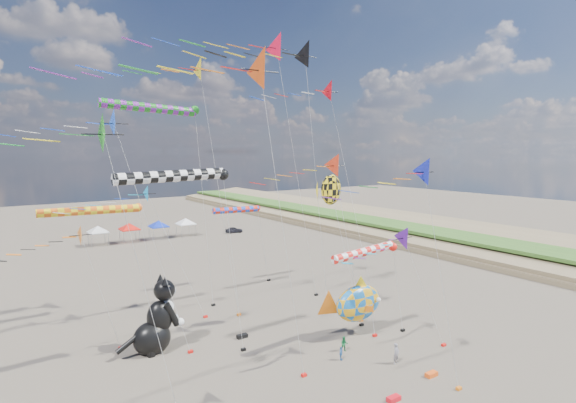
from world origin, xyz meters
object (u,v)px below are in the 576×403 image
Objects in this scene: fish_inflatable at (358,303)px; child_green at (344,344)px; person_adult at (396,353)px; cat_inflatable at (155,314)px; child_blue at (341,353)px; parked_car at (234,230)px.

child_green is (-2.92, -1.67, -2.20)m from fish_inflatable.
cat_inflatable is at bearing 128.75° from person_adult.
child_blue is at bearing -147.27° from fish_inflatable.
child_green is at bearing -36.86° from cat_inflatable.
parked_car is at bearing 22.29° from child_blue.
person_adult is 1.52× the size of child_blue.
cat_inflatable is 14.37m from child_blue.
parked_car is (13.63, 48.46, -2.23)m from fish_inflatable.
fish_inflatable is (14.86, -6.56, -0.16)m from cat_inflatable.
cat_inflatable is 5.00× the size of child_green.
fish_inflatable is at bearing -15.86° from child_blue.
child_green is 1.18× the size of child_blue.
cat_inflatable is at bearing 179.37° from child_green.
fish_inflatable is 5.21× the size of child_green.
person_adult is (-1.15, -5.31, -2.03)m from fish_inflatable.
fish_inflatable is 1.87× the size of parked_car.
parked_car is (17.71, 51.09, 0.06)m from child_blue.
cat_inflatable is 3.87× the size of person_adult.
fish_inflatable is at bearing 63.67° from child_green.
fish_inflatable is 4.02m from child_green.
cat_inflatable is at bearing 90.96° from child_blue.
cat_inflatable is 16.24m from fish_inflatable.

